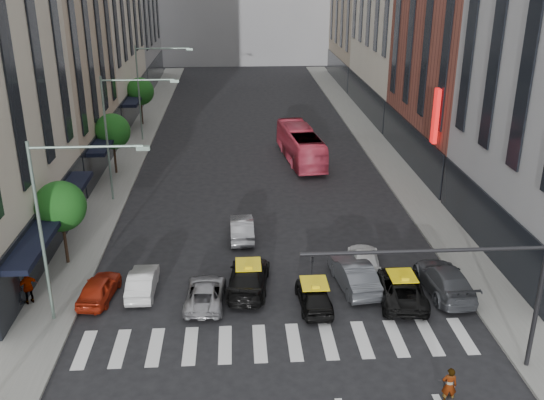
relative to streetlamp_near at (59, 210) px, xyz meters
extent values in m
plane|color=black|center=(10.04, -4.00, -5.90)|extent=(160.00, 160.00, 0.00)
cube|color=slate|center=(-1.46, 26.00, -5.83)|extent=(3.00, 96.00, 0.15)
cube|color=slate|center=(21.54, 26.00, -5.83)|extent=(3.00, 96.00, 0.15)
cube|color=tan|center=(-6.96, 24.00, 6.10)|extent=(8.00, 16.00, 24.00)
cube|color=brown|center=(27.04, 23.00, 7.10)|extent=(8.00, 18.00, 26.00)
cylinder|color=black|center=(-1.76, 6.00, -4.18)|extent=(0.18, 0.18, 3.15)
sphere|color=#164D16|center=(-1.76, 6.00, -2.24)|extent=(2.88, 2.88, 2.88)
cylinder|color=black|center=(-1.76, 22.00, -4.18)|extent=(0.18, 0.18, 3.15)
sphere|color=#164D16|center=(-1.76, 22.00, -2.24)|extent=(2.88, 2.88, 2.88)
cylinder|color=black|center=(-1.76, 38.00, -4.18)|extent=(0.18, 0.18, 3.15)
sphere|color=#164D16|center=(-1.76, 38.00, -2.24)|extent=(2.88, 2.88, 2.88)
cylinder|color=gray|center=(-0.96, 0.00, -1.25)|extent=(0.16, 0.16, 9.00)
cylinder|color=gray|center=(1.54, 0.00, 2.95)|extent=(5.00, 0.12, 0.12)
cube|color=gray|center=(4.04, 0.00, 2.85)|extent=(0.60, 0.25, 0.18)
cylinder|color=gray|center=(-0.96, 16.00, -1.25)|extent=(0.16, 0.16, 9.00)
cylinder|color=gray|center=(1.54, 16.00, 2.95)|extent=(5.00, 0.12, 0.12)
cube|color=gray|center=(4.04, 16.00, 2.85)|extent=(0.60, 0.25, 0.18)
cylinder|color=gray|center=(-0.96, 32.00, -1.25)|extent=(0.16, 0.16, 9.00)
cylinder|color=gray|center=(1.54, 32.00, 2.95)|extent=(5.00, 0.12, 0.12)
cube|color=gray|center=(4.04, 32.00, 2.85)|extent=(0.60, 0.25, 0.18)
cylinder|color=black|center=(20.54, -5.00, -2.90)|extent=(0.20, 0.20, 6.00)
cylinder|color=black|center=(15.54, -5.00, -0.10)|extent=(10.00, 0.16, 0.16)
imported|color=black|center=(11.04, -5.00, -0.60)|extent=(0.13, 0.16, 0.80)
cube|color=red|center=(22.64, 16.00, 0.10)|extent=(0.30, 0.70, 4.00)
imported|color=#99200D|center=(0.87, 1.98, -5.26)|extent=(1.97, 3.91, 1.28)
imported|color=silver|center=(3.04, 2.51, -5.27)|extent=(1.36, 3.87, 1.27)
imported|color=gray|center=(6.40, 1.23, -5.32)|extent=(2.16, 4.32, 1.17)
imported|color=black|center=(8.66, 2.49, -5.17)|extent=(2.65, 5.30, 1.48)
imported|color=black|center=(11.94, 0.52, -5.24)|extent=(1.74, 3.97, 1.33)
imported|color=#3F4146|center=(14.34, 2.40, -5.13)|extent=(2.22, 4.86, 1.54)
imported|color=black|center=(16.55, 0.96, -5.22)|extent=(2.78, 5.14, 1.37)
imported|color=#3D3F44|center=(19.04, 1.55, -5.15)|extent=(2.32, 5.25, 1.50)
imported|color=gray|center=(8.41, 9.02, -5.22)|extent=(1.52, 4.17, 1.37)
imported|color=white|center=(15.31, 4.38, -5.29)|extent=(2.24, 4.40, 1.22)
imported|color=#DD415B|center=(13.82, 24.69, -4.46)|extent=(3.52, 10.59, 2.89)
imported|color=black|center=(16.25, -7.28, -5.43)|extent=(0.89, 1.86, 0.94)
imported|color=gray|center=(16.25, -7.28, -4.16)|extent=(0.64, 0.47, 1.62)
imported|color=gray|center=(-2.55, 1.56, -4.84)|extent=(1.13, 0.97, 1.82)
camera|label=1|loc=(8.14, -26.08, 10.60)|focal=40.00mm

